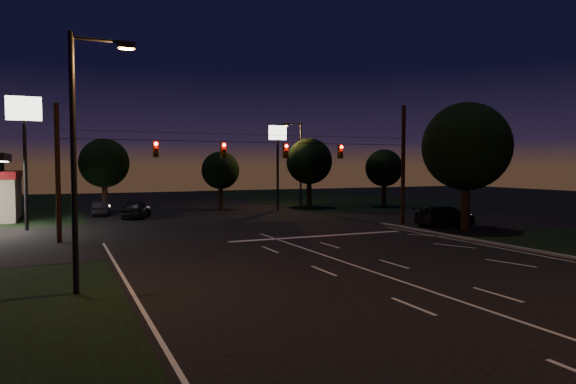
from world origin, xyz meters
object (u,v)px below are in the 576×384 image
car_oncoming_b (101,209)px  car_cross (445,216)px  car_oncoming_a (136,209)px  utility_pole_right (402,224)px  tree_right_near (465,148)px

car_oncoming_b → car_cross: 29.29m
car_oncoming_a → car_cross: size_ratio=0.89×
car_oncoming_b → utility_pole_right: bearing=148.4°
tree_right_near → car_cross: bearing=79.6°
car_oncoming_a → car_cross: bearing=162.1°
tree_right_near → car_cross: (0.42, 2.30, -4.93)m
tree_right_near → car_oncoming_b: 30.92m
car_oncoming_b → car_cross: bearing=146.9°
tree_right_near → car_oncoming_a: 26.75m
car_oncoming_a → car_cross: car_oncoming_a is taller
utility_pole_right → car_cross: size_ratio=1.74×
utility_pole_right → tree_right_near: 7.61m
utility_pole_right → car_oncoming_a: utility_pole_right is taller
tree_right_near → car_oncoming_a: (-19.54, 17.60, -4.89)m
car_cross → car_oncoming_b: bearing=40.9°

